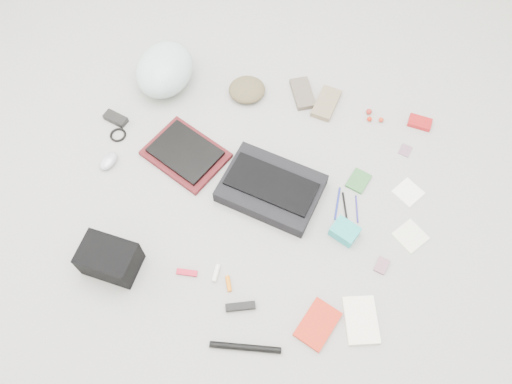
% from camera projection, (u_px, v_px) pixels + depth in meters
% --- Properties ---
extents(ground_plane, '(4.00, 4.00, 0.00)m').
position_uv_depth(ground_plane, '(256.00, 197.00, 2.23)').
color(ground_plane, gray).
extents(messenger_bag, '(0.48, 0.38, 0.07)m').
position_uv_depth(messenger_bag, '(271.00, 188.00, 2.21)').
color(messenger_bag, black).
rests_on(messenger_bag, ground_plane).
extents(bag_flap, '(0.42, 0.25, 0.01)m').
position_uv_depth(bag_flap, '(271.00, 184.00, 2.17)').
color(bag_flap, black).
rests_on(bag_flap, messenger_bag).
extents(laptop_sleeve, '(0.43, 0.39, 0.02)m').
position_uv_depth(laptop_sleeve, '(186.00, 154.00, 2.32)').
color(laptop_sleeve, '#551418').
rests_on(laptop_sleeve, ground_plane).
extents(laptop, '(0.36, 0.32, 0.02)m').
position_uv_depth(laptop, '(185.00, 152.00, 2.30)').
color(laptop, black).
rests_on(laptop, laptop_sleeve).
extents(bike_helmet, '(0.29, 0.35, 0.20)m').
position_uv_depth(bike_helmet, '(165.00, 69.00, 2.45)').
color(bike_helmet, silver).
rests_on(bike_helmet, ground_plane).
extents(beanie, '(0.23, 0.22, 0.06)m').
position_uv_depth(beanie, '(247.00, 90.00, 2.48)').
color(beanie, brown).
rests_on(beanie, ground_plane).
extents(mitten_left, '(0.16, 0.21, 0.03)m').
position_uv_depth(mitten_left, '(303.00, 93.00, 2.49)').
color(mitten_left, brown).
rests_on(mitten_left, ground_plane).
extents(mitten_right, '(0.13, 0.20, 0.03)m').
position_uv_depth(mitten_right, '(326.00, 103.00, 2.46)').
color(mitten_right, '#847155').
rests_on(mitten_right, ground_plane).
extents(power_brick, '(0.12, 0.08, 0.03)m').
position_uv_depth(power_brick, '(116.00, 118.00, 2.41)').
color(power_brick, black).
rests_on(power_brick, ground_plane).
extents(cable_coil, '(0.09, 0.09, 0.01)m').
position_uv_depth(cable_coil, '(118.00, 135.00, 2.38)').
color(cable_coil, black).
rests_on(cable_coil, ground_plane).
extents(mouse, '(0.09, 0.12, 0.04)m').
position_uv_depth(mouse, '(108.00, 161.00, 2.30)').
color(mouse, '#ACAAB8').
rests_on(mouse, ground_plane).
extents(camera_bag, '(0.23, 0.17, 0.14)m').
position_uv_depth(camera_bag, '(110.00, 259.00, 2.02)').
color(camera_bag, black).
rests_on(camera_bag, ground_plane).
extents(multitool, '(0.09, 0.03, 0.01)m').
position_uv_depth(multitool, '(187.00, 273.00, 2.06)').
color(multitool, '#B31328').
rests_on(multitool, ground_plane).
extents(toiletry_tube_white, '(0.02, 0.07, 0.02)m').
position_uv_depth(toiletry_tube_white, '(216.00, 273.00, 2.05)').
color(toiletry_tube_white, silver).
rests_on(toiletry_tube_white, ground_plane).
extents(toiletry_tube_orange, '(0.04, 0.07, 0.02)m').
position_uv_depth(toiletry_tube_orange, '(229.00, 284.00, 2.03)').
color(toiletry_tube_orange, orange).
rests_on(toiletry_tube_orange, ground_plane).
extents(u_lock, '(0.12, 0.07, 0.02)m').
position_uv_depth(u_lock, '(240.00, 307.00, 1.99)').
color(u_lock, black).
rests_on(u_lock, ground_plane).
extents(bike_pump, '(0.28, 0.07, 0.03)m').
position_uv_depth(bike_pump, '(245.00, 347.00, 1.91)').
color(bike_pump, black).
rests_on(bike_pump, ground_plane).
extents(book_red, '(0.18, 0.21, 0.02)m').
position_uv_depth(book_red, '(318.00, 324.00, 1.95)').
color(book_red, red).
rests_on(book_red, ground_plane).
extents(book_white, '(0.17, 0.22, 0.02)m').
position_uv_depth(book_white, '(361.00, 320.00, 1.96)').
color(book_white, white).
rests_on(book_white, ground_plane).
extents(notepad, '(0.11, 0.13, 0.01)m').
position_uv_depth(notepad, '(358.00, 181.00, 2.26)').
color(notepad, '#2E6631').
rests_on(notepad, ground_plane).
extents(pen_blue, '(0.01, 0.16, 0.01)m').
position_uv_depth(pen_blue, '(337.00, 203.00, 2.21)').
color(pen_blue, navy).
rests_on(pen_blue, ground_plane).
extents(pen_black, '(0.06, 0.16, 0.01)m').
position_uv_depth(pen_black, '(345.00, 209.00, 2.20)').
color(pen_black, black).
rests_on(pen_black, ground_plane).
extents(pen_navy, '(0.04, 0.13, 0.01)m').
position_uv_depth(pen_navy, '(357.00, 209.00, 2.20)').
color(pen_navy, navy).
rests_on(pen_navy, ground_plane).
extents(accordion_wallet, '(0.13, 0.12, 0.05)m').
position_uv_depth(accordion_wallet, '(345.00, 231.00, 2.12)').
color(accordion_wallet, '#1BA9A9').
rests_on(accordion_wallet, ground_plane).
extents(card_deck, '(0.06, 0.08, 0.01)m').
position_uv_depth(card_deck, '(382.00, 266.00, 2.07)').
color(card_deck, '#986279').
rests_on(card_deck, ground_plane).
extents(napkin_top, '(0.15, 0.15, 0.01)m').
position_uv_depth(napkin_top, '(408.00, 192.00, 2.24)').
color(napkin_top, white).
rests_on(napkin_top, ground_plane).
extents(napkin_bottom, '(0.16, 0.16, 0.01)m').
position_uv_depth(napkin_bottom, '(410.00, 236.00, 2.14)').
color(napkin_bottom, silver).
rests_on(napkin_bottom, ground_plane).
extents(lollipop_a, '(0.03, 0.03, 0.03)m').
position_uv_depth(lollipop_a, '(369.00, 112.00, 2.44)').
color(lollipop_a, maroon).
rests_on(lollipop_a, ground_plane).
extents(lollipop_b, '(0.03, 0.03, 0.02)m').
position_uv_depth(lollipop_b, '(369.00, 119.00, 2.42)').
color(lollipop_b, red).
rests_on(lollipop_b, ground_plane).
extents(lollipop_c, '(0.03, 0.03, 0.02)m').
position_uv_depth(lollipop_c, '(381.00, 120.00, 2.41)').
color(lollipop_c, '#B93218').
rests_on(lollipop_c, ground_plane).
extents(altoids_tin, '(0.12, 0.08, 0.02)m').
position_uv_depth(altoids_tin, '(420.00, 122.00, 2.41)').
color(altoids_tin, '#A61619').
rests_on(altoids_tin, ground_plane).
extents(stamp_sheet, '(0.07, 0.07, 0.00)m').
position_uv_depth(stamp_sheet, '(405.00, 150.00, 2.34)').
color(stamp_sheet, gray).
rests_on(stamp_sheet, ground_plane).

